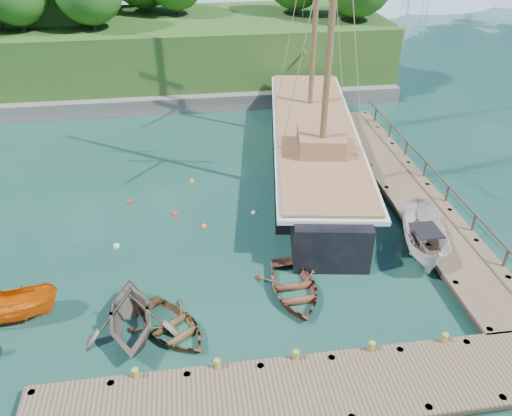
{
  "coord_description": "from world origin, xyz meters",
  "views": [
    {
      "loc": [
        -1.36,
        -17.72,
        15.78
      ],
      "look_at": [
        1.71,
        3.62,
        2.0
      ],
      "focal_mm": 35.0,
      "sensor_mm": 36.0,
      "label": 1
    }
  ],
  "objects_px": {
    "rowboat_2": "(294,294)",
    "cabin_boat_white": "(422,253)",
    "rowboat_0": "(173,332)",
    "schooner": "(314,149)",
    "rowboat_1": "(133,334)",
    "motorboat_orange": "(15,319)"
  },
  "relations": [
    {
      "from": "rowboat_0",
      "to": "rowboat_2",
      "type": "relative_size",
      "value": 0.91
    },
    {
      "from": "cabin_boat_white",
      "to": "schooner",
      "type": "height_order",
      "value": "schooner"
    },
    {
      "from": "cabin_boat_white",
      "to": "schooner",
      "type": "bearing_deg",
      "value": 123.37
    },
    {
      "from": "rowboat_1",
      "to": "motorboat_orange",
      "type": "bearing_deg",
      "value": 158.06
    },
    {
      "from": "rowboat_0",
      "to": "cabin_boat_white",
      "type": "bearing_deg",
      "value": -18.83
    },
    {
      "from": "motorboat_orange",
      "to": "schooner",
      "type": "relative_size",
      "value": 0.14
    },
    {
      "from": "rowboat_1",
      "to": "rowboat_2",
      "type": "distance_m",
      "value": 7.35
    },
    {
      "from": "rowboat_2",
      "to": "schooner",
      "type": "relative_size",
      "value": 0.15
    },
    {
      "from": "rowboat_1",
      "to": "motorboat_orange",
      "type": "relative_size",
      "value": 1.08
    },
    {
      "from": "rowboat_1",
      "to": "motorboat_orange",
      "type": "height_order",
      "value": "rowboat_1"
    },
    {
      "from": "rowboat_2",
      "to": "motorboat_orange",
      "type": "xyz_separation_m",
      "value": [
        -12.37,
        0.15,
        0.0
      ]
    },
    {
      "from": "rowboat_1",
      "to": "rowboat_2",
      "type": "height_order",
      "value": "rowboat_1"
    },
    {
      "from": "rowboat_0",
      "to": "schooner",
      "type": "height_order",
      "value": "schooner"
    },
    {
      "from": "cabin_boat_white",
      "to": "rowboat_1",
      "type": "bearing_deg",
      "value": -150.54
    },
    {
      "from": "rowboat_1",
      "to": "cabin_boat_white",
      "type": "relative_size",
      "value": 0.82
    },
    {
      "from": "cabin_boat_white",
      "to": "motorboat_orange",
      "type": "bearing_deg",
      "value": -158.67
    },
    {
      "from": "rowboat_1",
      "to": "cabin_boat_white",
      "type": "distance_m",
      "value": 14.8
    },
    {
      "from": "motorboat_orange",
      "to": "cabin_boat_white",
      "type": "height_order",
      "value": "cabin_boat_white"
    },
    {
      "from": "rowboat_2",
      "to": "cabin_boat_white",
      "type": "height_order",
      "value": "cabin_boat_white"
    },
    {
      "from": "rowboat_1",
      "to": "motorboat_orange",
      "type": "xyz_separation_m",
      "value": [
        -5.16,
        1.59,
        0.0
      ]
    },
    {
      "from": "rowboat_0",
      "to": "rowboat_1",
      "type": "xyz_separation_m",
      "value": [
        -1.65,
        0.14,
        0.0
      ]
    },
    {
      "from": "rowboat_1",
      "to": "rowboat_2",
      "type": "bearing_deg",
      "value": 6.56
    }
  ]
}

